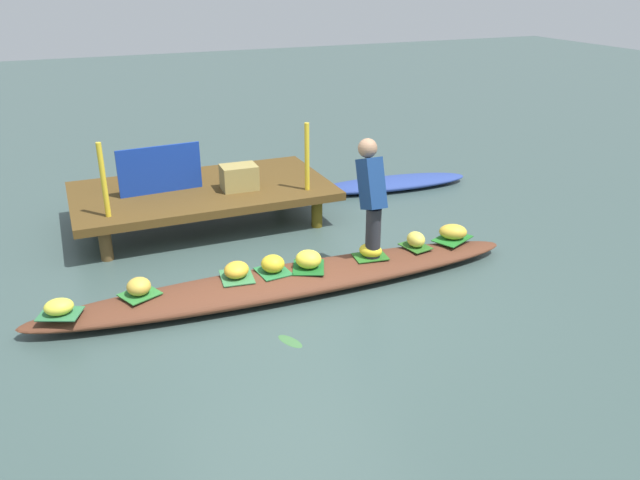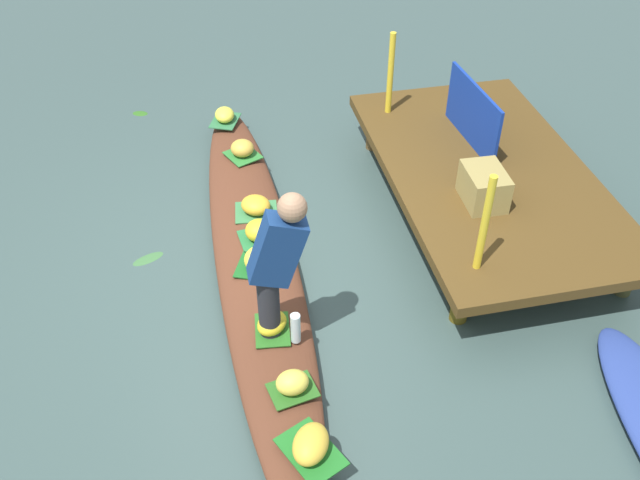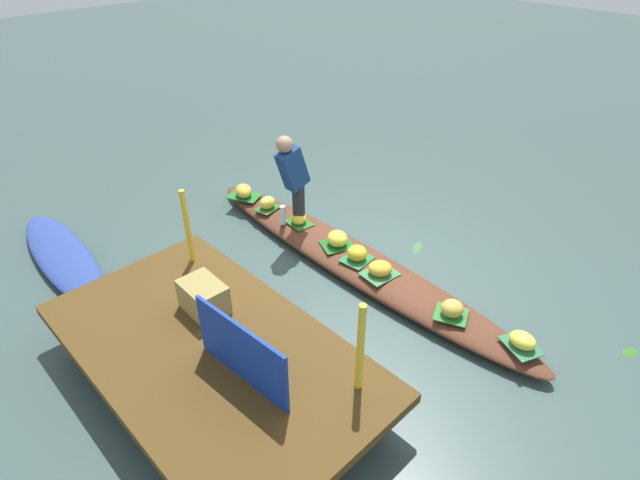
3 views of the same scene
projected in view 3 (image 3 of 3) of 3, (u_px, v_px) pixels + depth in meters
name	position (u px, v px, depth m)	size (l,w,h in m)	color
canal_water	(351.00, 267.00, 6.19)	(40.00, 40.00, 0.00)	#394E4A
dock_platform	(210.00, 351.00, 4.47)	(3.20, 1.80, 0.47)	#4F3717
vendor_boat	(351.00, 260.00, 6.13)	(5.08, 0.69, 0.21)	#59301E
moored_boat	(63.00, 256.00, 6.24)	(2.40, 0.57, 0.16)	navy
leaf_mat_0	(268.00, 208.00, 6.95)	(0.32, 0.24, 0.01)	#2A621F
banana_bunch_0	(267.00, 203.00, 6.90)	(0.23, 0.19, 0.17)	#EBD44C
leaf_mat_1	(299.00, 223.00, 6.63)	(0.35, 0.26, 0.01)	#27651F
banana_bunch_1	(299.00, 218.00, 6.59)	(0.25, 0.20, 0.14)	yellow
leaf_mat_2	(451.00, 314.00, 5.16)	(0.32, 0.29, 0.01)	#2C7631
banana_bunch_2	(452.00, 308.00, 5.11)	(0.23, 0.22, 0.17)	gold
leaf_mat_3	(337.00, 245.00, 6.20)	(0.37, 0.32, 0.01)	#1A5E22
banana_bunch_3	(337.00, 239.00, 6.15)	(0.27, 0.24, 0.19)	yellow
leaf_mat_4	(521.00, 346.00, 4.79)	(0.35, 0.26, 0.01)	#2F7043
banana_bunch_4	(523.00, 340.00, 4.75)	(0.25, 0.20, 0.14)	yellow
leaf_mat_5	(357.00, 259.00, 5.96)	(0.33, 0.30, 0.01)	#277039
banana_bunch_5	(357.00, 253.00, 5.91)	(0.24, 0.23, 0.18)	gold
leaf_mat_6	(244.00, 196.00, 7.23)	(0.44, 0.29, 0.01)	#1F6E24
banana_bunch_6	(244.00, 191.00, 7.18)	(0.31, 0.22, 0.17)	gold
leaf_mat_7	(380.00, 274.00, 5.72)	(0.37, 0.31, 0.01)	#387944
banana_bunch_7	(380.00, 268.00, 5.68)	(0.27, 0.24, 0.15)	gold
vendor_person	(293.00, 175.00, 6.22)	(0.20, 0.43, 1.24)	#28282D
water_bottle	(283.00, 215.00, 6.55)	(0.07, 0.07, 0.26)	silver
market_banner	(241.00, 352.00, 3.98)	(1.02, 0.03, 0.59)	#143398
railing_post_west	(360.00, 348.00, 3.84)	(0.06, 0.06, 0.85)	yellow
railing_post_east	(187.00, 227.00, 5.27)	(0.06, 0.06, 0.85)	yellow
produce_crate	(204.00, 297.00, 4.75)	(0.44, 0.32, 0.31)	olive
drifting_plant_0	(418.00, 247.00, 6.53)	(0.28, 0.12, 0.01)	#3C6C3A
drifting_plant_1	(630.00, 352.00, 5.01)	(0.18, 0.11, 0.01)	#306720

